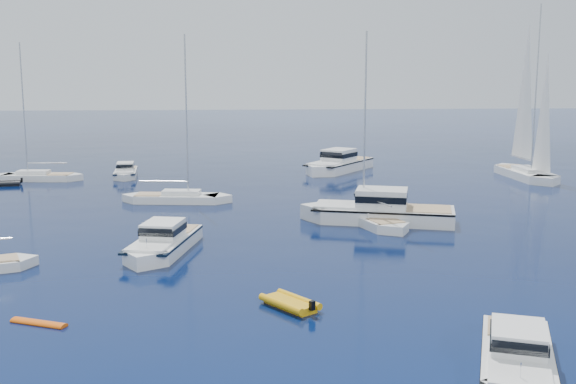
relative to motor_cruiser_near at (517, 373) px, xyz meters
name	(u,v)px	position (x,y,z in m)	size (l,w,h in m)	color
motor_cruiser_near	(517,373)	(0.00, 0.00, 0.00)	(2.66, 8.68, 2.28)	white
motor_cruiser_left	(163,252)	(-15.20, 19.16, 0.00)	(2.94, 9.60, 2.52)	white
motor_cruiser_centre	(378,222)	(0.36, 27.01, 0.00)	(3.87, 12.64, 3.32)	silver
motor_cruiser_distant	(338,171)	(1.51, 55.04, 0.00)	(3.85, 12.57, 3.30)	white
motor_cruiser_horizon	(126,177)	(-22.59, 52.53, 0.00)	(2.38, 7.76, 2.04)	silver
sailboat_mid_r	(369,223)	(-0.37, 26.69, 0.00)	(2.64, 10.14, 14.91)	white
sailboat_centre	(177,202)	(-15.69, 36.64, 0.00)	(2.68, 10.29, 15.13)	white
sailboat_sails_r	(525,178)	(21.18, 48.13, 0.00)	(3.38, 13.00, 19.11)	white
sailboat_far_l	(38,180)	(-31.58, 50.62, 0.00)	(2.65, 10.21, 15.01)	white
tender_yellow	(290,307)	(-7.98, 8.06, 0.00)	(1.80, 3.19, 0.95)	#E8A50D
tender_grey_far	(4,186)	(-34.04, 47.33, 0.00)	(1.92, 3.47, 0.95)	black
kayak_orange	(39,324)	(-19.53, 6.72, 0.00)	(0.56, 2.78, 0.30)	#E9570B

